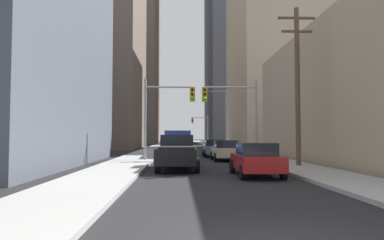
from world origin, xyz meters
name	(u,v)px	position (x,y,z in m)	size (l,w,h in m)	color
sidewalk_left	(157,147)	(-4.95, 50.00, 0.07)	(3.00, 160.00, 0.15)	#9E9E99
sidewalk_right	(219,147)	(4.95, 50.00, 0.07)	(3.00, 160.00, 0.15)	#9E9E99
pickup_truck_black	(177,152)	(-1.72, 13.87, 0.93)	(2.21, 5.47, 1.90)	black
cargo_van_blue	(177,143)	(-1.78, 23.89, 1.29)	(2.16, 5.27, 2.26)	navy
sedan_red	(256,159)	(1.86, 10.54, 0.77)	(1.95, 4.24, 1.52)	maroon
sedan_beige	(225,150)	(1.87, 20.67, 0.77)	(1.95, 4.21, 1.52)	#C6B793
sedan_grey	(214,148)	(1.58, 25.89, 0.77)	(1.95, 4.20, 1.52)	slate
traffic_signal_near_left	(167,106)	(-2.48, 19.90, 4.04)	(3.70, 0.44, 6.00)	gray
traffic_signal_near_right	(233,106)	(2.30, 19.90, 4.06)	(4.08, 0.44, 6.00)	gray
traffic_signal_far_right	(201,125)	(2.70, 60.96, 4.01)	(3.22, 0.44, 6.00)	gray
utility_pole_right	(297,82)	(5.25, 14.54, 4.94)	(2.20, 0.28, 9.34)	brown
street_lamp_right	(223,114)	(3.80, 36.61, 4.53)	(2.28, 0.32, 7.50)	gray
building_left_mid_office	(78,43)	(-17.22, 48.46, 16.26)	(19.43, 18.83, 32.52)	#66564C
building_left_far_tower	(122,26)	(-17.07, 89.81, 32.34)	(19.57, 28.37, 64.68)	#66564C
building_right_mid_block	(306,56)	(19.34, 50.26, 15.07)	(23.56, 19.38, 30.14)	#B7A893
building_right_far_highrise	(239,19)	(15.73, 90.61, 35.10)	(17.93, 26.23, 70.21)	#4C515B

